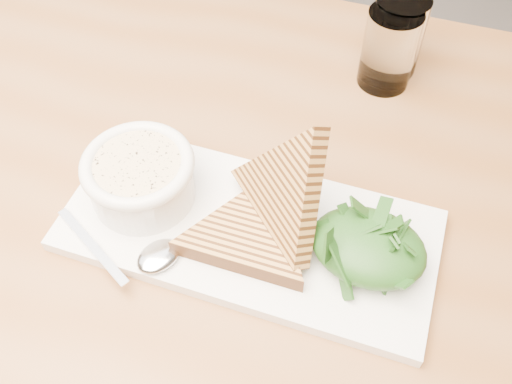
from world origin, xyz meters
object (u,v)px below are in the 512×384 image
at_px(platter, 249,230).
at_px(table_top, 262,198).
at_px(soup_bowl, 142,182).
at_px(glass_far, 396,35).
at_px(glass_near, 389,49).

bearing_deg(platter, table_top, 99.51).
relative_size(table_top, platter, 2.96).
height_order(soup_bowl, glass_far, glass_far).
distance_m(soup_bowl, glass_near, 0.35).
bearing_deg(glass_far, glass_near, -92.50).
distance_m(platter, glass_near, 0.30).
bearing_deg(glass_far, table_top, -106.78).
height_order(table_top, soup_bowl, soup_bowl).
xyz_separation_m(soup_bowl, glass_far, (0.19, 0.33, 0.02)).
relative_size(table_top, soup_bowl, 10.40).
bearing_deg(glass_far, soup_bowl, -119.78).
bearing_deg(soup_bowl, glass_far, 60.22).
distance_m(platter, soup_bowl, 0.12).
bearing_deg(soup_bowl, platter, 2.58).
xyz_separation_m(glass_near, glass_far, (0.00, 0.03, 0.00)).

